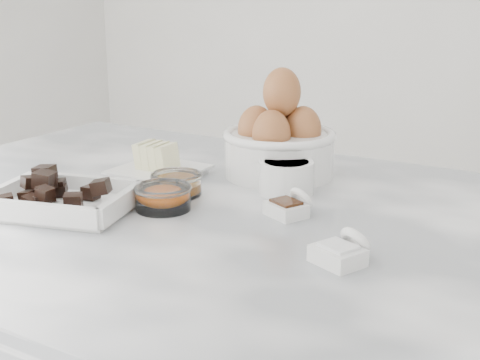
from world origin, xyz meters
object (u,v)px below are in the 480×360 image
vanilla_spoon (290,206)px  salt_spoon (342,251)px  chocolate_dish (63,197)px  butter_plate (158,165)px  egg_bowl (279,141)px  sugar_ramekin (286,176)px  honey_bowl (177,184)px  zest_bowl (163,196)px

vanilla_spoon → salt_spoon: 0.17m
chocolate_dish → vanilla_spoon: (0.29, 0.15, -0.01)m
chocolate_dish → butter_plate: butter_plate is taller
chocolate_dish → egg_bowl: 0.38m
sugar_ramekin → egg_bowl: 0.11m
vanilla_spoon → egg_bowl: bearing=122.0°
butter_plate → sugar_ramekin: (0.23, 0.02, 0.01)m
honey_bowl → zest_bowl: size_ratio=0.96×
sugar_ramekin → egg_bowl: (-0.06, 0.09, 0.03)m
honey_bowl → vanilla_spoon: bearing=1.2°
egg_bowl → zest_bowl: size_ratio=2.28×
honey_bowl → egg_bowl: bearing=65.0°
butter_plate → salt_spoon: bearing=-24.1°
sugar_ramekin → zest_bowl: size_ratio=1.02×
zest_bowl → honey_bowl: bearing=110.3°
egg_bowl → salt_spoon: bearing=-51.1°
vanilla_spoon → zest_bowl: bearing=-157.3°
chocolate_dish → sugar_ramekin: 0.34m
zest_bowl → vanilla_spoon: bearing=22.7°
chocolate_dish → honey_bowl: chocolate_dish is taller
vanilla_spoon → butter_plate: bearing=166.9°
honey_bowl → salt_spoon: size_ratio=0.99×
chocolate_dish → zest_bowl: (0.12, 0.08, -0.00)m
chocolate_dish → egg_bowl: (0.18, 0.33, 0.04)m
sugar_ramekin → vanilla_spoon: bearing=-60.0°
butter_plate → honey_bowl: size_ratio=1.69×
honey_bowl → vanilla_spoon: (0.19, 0.00, -0.00)m
butter_plate → zest_bowl: (0.12, -0.14, 0.00)m
sugar_ramekin → egg_bowl: size_ratio=0.45×
butter_plate → egg_bowl: (0.18, 0.11, 0.04)m
honey_bowl → zest_bowl: zest_bowl is taller
butter_plate → honey_bowl: (0.09, -0.07, -0.00)m
sugar_ramekin → vanilla_spoon: (0.05, -0.09, -0.01)m
egg_bowl → vanilla_spoon: size_ratio=2.45×
butter_plate → vanilla_spoon: bearing=-13.1°
zest_bowl → vanilla_spoon: size_ratio=1.08×
zest_bowl → sugar_ramekin: bearing=54.1°
chocolate_dish → honey_bowl: bearing=57.5°
zest_bowl → vanilla_spoon: 0.18m
chocolate_dish → egg_bowl: egg_bowl is taller
zest_bowl → butter_plate: bearing=130.1°
butter_plate → zest_bowl: bearing=-49.9°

